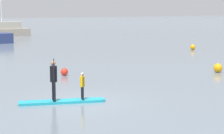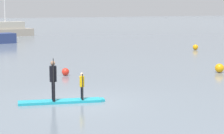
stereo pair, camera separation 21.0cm
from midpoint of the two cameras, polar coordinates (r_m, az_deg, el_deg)
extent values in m
plane|color=slate|center=(17.71, -4.61, -4.65)|extent=(240.00, 240.00, 0.00)
cube|color=#1E9EB2|center=(17.72, -7.13, -4.51)|extent=(3.36, 1.31, 0.10)
cube|color=#1E9EB2|center=(17.97, -1.70, -4.28)|extent=(0.33, 0.47, 0.09)
cylinder|color=black|center=(17.78, -8.00, -3.05)|extent=(0.12, 0.12, 0.77)
cylinder|color=black|center=(17.45, -7.91, -3.26)|extent=(0.12, 0.12, 0.77)
cylinder|color=black|center=(17.49, -8.00, -0.90)|extent=(0.34, 0.34, 0.64)
sphere|color=#8C664C|center=(17.43, -8.03, 0.50)|extent=(0.18, 0.18, 0.18)
cylinder|color=black|center=(17.32, -7.93, -1.73)|extent=(0.03, 0.03, 1.73)
cube|color=black|center=(17.47, -7.88, -4.24)|extent=(0.06, 0.14, 0.18)
cylinder|color=black|center=(17.88, -4.28, -3.34)|extent=(0.08, 0.08, 0.52)
cylinder|color=black|center=(17.66, -4.17, -3.48)|extent=(0.08, 0.08, 0.52)
cylinder|color=#F2B20C|center=(17.68, -4.24, -1.90)|extent=(0.23, 0.23, 0.43)
sphere|color=beige|center=(17.63, -4.25, -0.94)|extent=(0.12, 0.12, 0.12)
cylinder|color=black|center=(17.55, -4.15, -2.62)|extent=(0.03, 0.03, 1.08)
cube|color=black|center=(17.64, -4.14, -4.06)|extent=(0.06, 0.14, 0.18)
cube|color=#9E9384|center=(56.91, -14.44, 4.35)|extent=(7.51, 3.39, 0.93)
cube|color=#B2AD9E|center=(57.17, -13.68, 5.32)|extent=(3.54, 2.06, 0.91)
cylinder|color=silver|center=(56.88, -14.37, 7.18)|extent=(0.12, 0.12, 2.85)
sphere|color=orange|center=(26.22, 13.46, -0.11)|extent=(0.53, 0.53, 0.53)
sphere|color=red|center=(24.50, -6.49, -0.63)|extent=(0.42, 0.42, 0.42)
sphere|color=orange|center=(39.21, 10.37, 2.58)|extent=(0.47, 0.47, 0.47)
camera|label=1|loc=(0.11, -90.31, -0.04)|focal=69.95mm
camera|label=2|loc=(0.11, 89.69, 0.04)|focal=69.95mm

